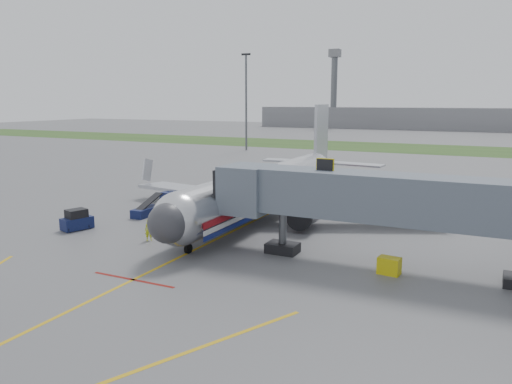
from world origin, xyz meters
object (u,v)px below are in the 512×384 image
at_px(airliner, 266,187).
at_px(baggage_tug, 77,221).
at_px(belt_loader, 146,211).
at_px(ramp_worker, 149,230).

distance_m(airliner, baggage_tug, 16.97).
bearing_deg(baggage_tug, belt_loader, 72.91).
bearing_deg(airliner, ramp_worker, -110.61).
xyz_separation_m(baggage_tug, belt_loader, (2.03, 6.60, -0.30)).
bearing_deg(baggage_tug, ramp_worker, -0.63).
bearing_deg(belt_loader, baggage_tug, -107.09).
relative_size(airliner, belt_loader, 9.25).
relative_size(airliner, baggage_tug, 12.98).
bearing_deg(ramp_worker, belt_loader, 88.21).
distance_m(baggage_tug, ramp_worker, 7.55).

